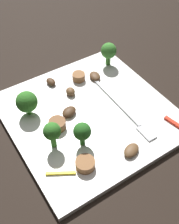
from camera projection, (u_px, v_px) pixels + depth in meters
ground_plane at (90, 116)px, 0.53m from camera, size 1.40×1.40×0.00m
plate at (90, 114)px, 0.53m from camera, size 0.29×0.29×0.01m
fork at (126, 112)px, 0.52m from camera, size 0.18×0.02×0.00m
broccoli_floret_0 at (52, 132)px, 0.44m from camera, size 0.03×0.03×0.05m
broccoli_floret_1 at (27, 102)px, 0.50m from camera, size 0.04×0.04×0.05m
broccoli_floret_2 at (109, 51)px, 0.59m from camera, size 0.03×0.03×0.05m
broccoli_floret_3 at (82, 132)px, 0.45m from camera, size 0.03×0.03×0.05m
sausage_slice_0 at (57, 124)px, 0.49m from camera, size 0.04×0.04×0.02m
sausage_slice_1 at (79, 77)px, 0.58m from camera, size 0.04×0.04×0.01m
sausage_slice_2 at (85, 164)px, 0.44m from camera, size 0.04×0.04×0.01m
mushroom_0 at (95, 76)px, 0.58m from camera, size 0.03×0.03×0.01m
mushroom_1 at (51, 82)px, 0.57m from camera, size 0.03×0.02×0.01m
mushroom_2 at (24, 97)px, 0.54m from camera, size 0.03×0.04×0.01m
mushroom_3 at (69, 112)px, 0.51m from camera, size 0.03×0.04×0.01m
mushroom_4 at (131, 150)px, 0.46m from camera, size 0.03×0.04×0.01m
mushroom_5 at (70, 92)px, 0.55m from camera, size 0.02×0.02×0.01m
pepper_strip_0 at (177, 125)px, 0.50m from camera, size 0.05×0.02×0.00m
pepper_strip_2 at (61, 173)px, 0.43m from camera, size 0.03×0.04×0.00m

